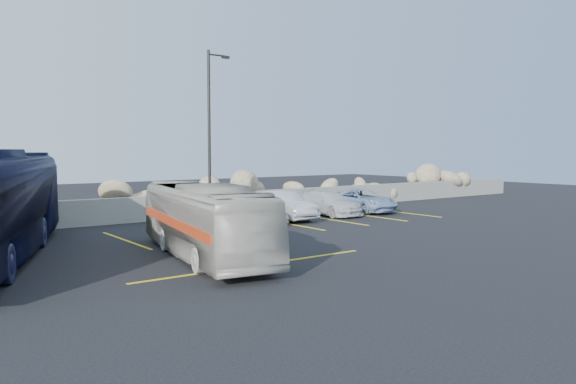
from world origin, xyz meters
TOP-DOWN VIEW (x-y plane):
  - ground at (0.00, 0.00)m, footprint 90.00×90.00m
  - seawall at (0.00, 12.00)m, footprint 60.00×0.40m
  - riprap_pile at (0.00, 13.20)m, footprint 54.00×2.80m
  - parking_lines at (4.64, 5.57)m, footprint 18.16×9.36m
  - lamppost at (2.56, 9.50)m, footprint 1.14×0.18m
  - vintage_bus at (-1.66, 2.27)m, footprint 3.55×8.70m
  - car_a at (4.19, 8.22)m, footprint 1.64×3.74m
  - car_b at (6.07, 8.63)m, footprint 1.64×4.29m
  - car_c at (9.16, 8.81)m, footprint 1.88×4.35m
  - car_d at (11.66, 8.88)m, footprint 2.19×4.52m

SIDE VIEW (x-z plane):
  - ground at x=0.00m, z-range 0.00..0.00m
  - parking_lines at x=4.64m, z-range 0.00..0.01m
  - seawall at x=0.00m, z-range 0.00..1.20m
  - car_d at x=11.66m, z-range 0.00..1.24m
  - car_c at x=9.16m, z-range 0.00..1.25m
  - car_a at x=4.19m, z-range 0.00..1.25m
  - car_b at x=6.07m, z-range 0.00..1.40m
  - vintage_bus at x=-1.66m, z-range 0.00..2.36m
  - riprap_pile at x=0.00m, z-range 0.00..2.60m
  - lamppost at x=2.56m, z-range 0.30..8.30m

